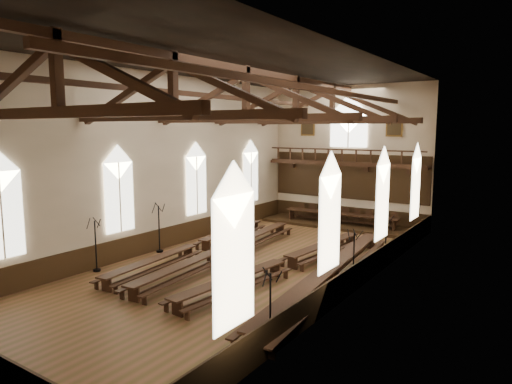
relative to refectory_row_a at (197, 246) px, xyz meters
The scene contains 21 objects.
ground 3.52m from the refectory_row_a, ahead, with size 26.00×26.00×0.00m, color brown.
room_walls 6.91m from the refectory_row_a, ahead, with size 26.00×26.00×26.00m.
wainscot_band 3.49m from the refectory_row_a, ahead, with size 12.00×26.00×1.20m.
side_windows 4.76m from the refectory_row_a, ahead, with size 11.85×19.80×4.50m.
end_window 14.80m from the refectory_row_a, 74.68° to the left, with size 2.80×0.12×3.80m.
minstrels_gallery 13.40m from the refectory_row_a, 74.40° to the left, with size 11.80×1.24×3.70m.
portraits 14.75m from the refectory_row_a, 74.68° to the left, with size 7.75×0.09×1.45m.
roof_trusses 8.47m from the refectory_row_a, ahead, with size 11.70×25.70×2.80m.
refectory_row_a is the anchor object (origin of this frame).
refectory_row_b 1.90m from the refectory_row_a, ahead, with size 2.07×14.28×0.73m.
refectory_row_c 5.67m from the refectory_row_a, ahead, with size 2.12×14.17×0.71m.
refectory_row_d 8.21m from the refectory_row_a, ahead, with size 2.35×15.00×0.80m.
dais 11.81m from the refectory_row_a, 72.01° to the left, with size 11.40×2.88×0.19m, color #362110.
high_table 11.80m from the refectory_row_a, 72.01° to the left, with size 8.30×1.33×0.77m.
high_chairs 12.57m from the refectory_row_a, 73.15° to the left, with size 7.70×0.50×1.06m.
candelabrum_left_near 5.43m from the refectory_row_a, 112.41° to the right, with size 0.74×0.81×2.66m.
candelabrum_left_mid 2.24m from the refectory_row_a, 158.85° to the right, with size 0.84×0.82×2.81m.
candelabrum_left_far 7.16m from the refectory_row_a, 106.79° to the left, with size 0.82×0.79×2.74m.
candelabrum_right_near 11.30m from the refectory_row_a, 36.92° to the right, with size 0.76×0.72×2.52m.
candelabrum_right_mid 9.04m from the refectory_row_a, ahead, with size 0.73×0.75×2.51m.
candelabrum_right_far 10.19m from the refectory_row_a, 27.55° to the left, with size 0.75×0.71×2.48m.
Camera 1 is at (12.89, -18.40, 6.90)m, focal length 32.00 mm.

